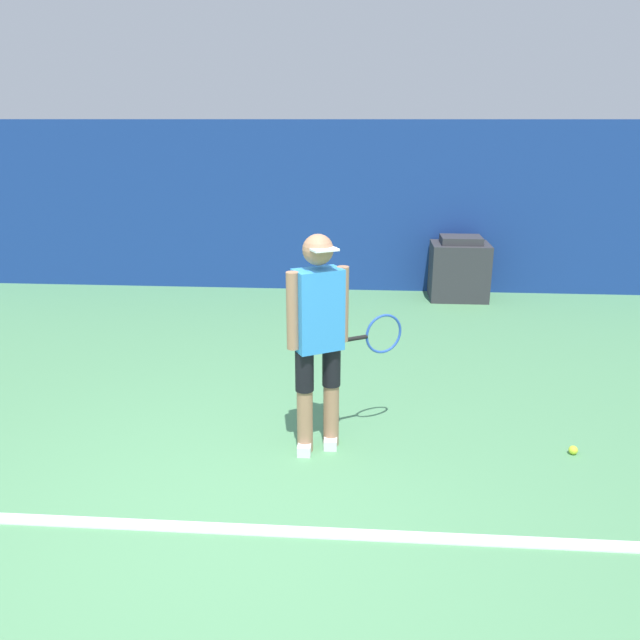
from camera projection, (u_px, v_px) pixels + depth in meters
ground_plane at (229, 523)px, 3.91m from camera, size 24.00×24.00×0.00m
back_wall at (308, 207)px, 8.94m from camera, size 24.00×0.10×2.41m
court_baseline at (226, 529)px, 3.85m from camera, size 21.60×0.10×0.01m
tennis_player at (320, 334)px, 4.53m from camera, size 0.85×0.54×1.66m
tennis_ball at (573, 450)px, 4.70m from camera, size 0.07×0.07×0.07m
covered_chair at (459, 269)px, 8.66m from camera, size 0.79×0.60×0.88m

